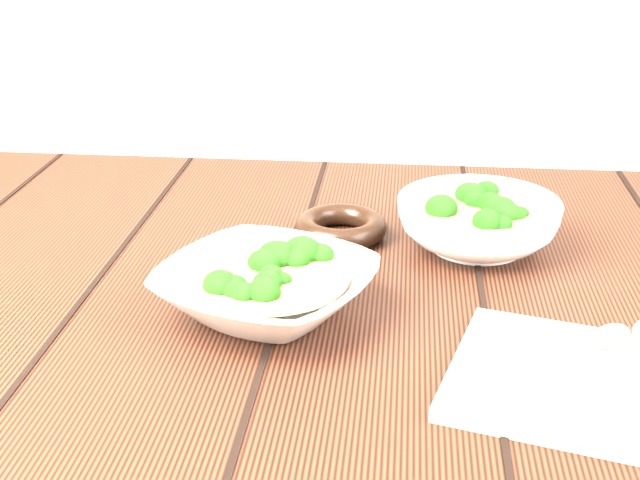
# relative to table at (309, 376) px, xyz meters

# --- Properties ---
(table) EXTENTS (1.20, 0.80, 0.75)m
(table) POSITION_rel_table_xyz_m (0.00, 0.00, 0.00)
(table) COLOR #361A0F
(table) RESTS_ON ground
(soup_bowl_front) EXTENTS (0.26, 0.26, 0.06)m
(soup_bowl_front) POSITION_rel_table_xyz_m (-0.03, -0.08, 0.15)
(soup_bowl_front) COLOR silver
(soup_bowl_front) RESTS_ON table
(soup_bowl_back) EXTENTS (0.20, 0.20, 0.07)m
(soup_bowl_back) POSITION_rel_table_xyz_m (0.18, 0.10, 0.15)
(soup_bowl_back) COLOR silver
(soup_bowl_back) RESTS_ON table
(trivet) EXTENTS (0.12, 0.12, 0.03)m
(trivet) POSITION_rel_table_xyz_m (0.03, 0.11, 0.13)
(trivet) COLOR black
(trivet) RESTS_ON table
(napkin) EXTENTS (0.27, 0.24, 0.01)m
(napkin) POSITION_rel_table_xyz_m (0.26, -0.19, 0.13)
(napkin) COLOR beige
(napkin) RESTS_ON table
(spoon_left) EXTENTS (0.11, 0.17, 0.01)m
(spoon_left) POSITION_rel_table_xyz_m (0.27, -0.16, 0.14)
(spoon_left) COLOR #9F9C8D
(spoon_left) RESTS_ON napkin
(spoon_right) EXTENTS (0.11, 0.17, 0.01)m
(spoon_right) POSITION_rel_table_xyz_m (0.31, -0.14, 0.14)
(spoon_right) COLOR #9F9C8D
(spoon_right) RESTS_ON napkin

